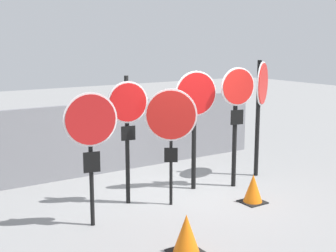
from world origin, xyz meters
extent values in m
plane|color=gray|center=(0.00, 0.00, 0.00)|extent=(40.00, 40.00, 0.00)
cube|color=slate|center=(0.00, 2.26, 0.78)|extent=(6.88, 0.12, 1.55)
cylinder|color=black|center=(-2.03, -0.32, 1.01)|extent=(0.07, 0.07, 2.03)
cylinder|color=white|center=(-2.04, -0.38, 1.70)|extent=(0.81, 0.18, 0.82)
cylinder|color=red|center=(-2.05, -0.40, 1.70)|extent=(0.75, 0.17, 0.76)
cube|color=black|center=(-2.04, -0.38, 1.04)|extent=(0.26, 0.07, 0.32)
cylinder|color=black|center=(-1.08, 0.27, 1.13)|extent=(0.07, 0.07, 2.27)
cylinder|color=white|center=(-1.09, 0.21, 1.82)|extent=(0.72, 0.14, 0.72)
cylinder|color=red|center=(-1.09, 0.19, 1.82)|extent=(0.66, 0.13, 0.66)
cube|color=black|center=(-1.09, 0.21, 1.28)|extent=(0.26, 0.06, 0.25)
cylinder|color=black|center=(-0.49, -0.22, 1.00)|extent=(0.05, 0.05, 2.00)
cylinder|color=white|center=(-0.52, -0.26, 1.61)|extent=(0.75, 0.52, 0.90)
cylinder|color=red|center=(-0.53, -0.27, 1.61)|extent=(0.70, 0.49, 0.84)
cube|color=black|center=(-0.52, -0.26, 0.91)|extent=(0.21, 0.15, 0.25)
cylinder|color=black|center=(0.38, 0.29, 1.04)|extent=(0.09, 0.09, 2.09)
cylinder|color=white|center=(0.36, 0.23, 1.88)|extent=(0.84, 0.18, 0.85)
cylinder|color=red|center=(0.36, 0.21, 1.88)|extent=(0.78, 0.17, 0.79)
cylinder|color=black|center=(1.14, -0.01, 1.16)|extent=(0.09, 0.09, 2.33)
cylinder|color=white|center=(1.13, -0.08, 1.99)|extent=(0.73, 0.13, 0.73)
cylinder|color=red|center=(1.12, -0.10, 1.99)|extent=(0.67, 0.12, 0.67)
cube|color=black|center=(1.13, -0.08, 1.40)|extent=(0.27, 0.06, 0.28)
cylinder|color=black|center=(2.03, 0.29, 1.23)|extent=(0.09, 0.09, 2.46)
cylinder|color=white|center=(2.07, 0.23, 1.97)|extent=(0.77, 0.52, 0.91)
cylinder|color=red|center=(2.08, 0.21, 1.97)|extent=(0.72, 0.49, 0.85)
cube|color=black|center=(0.79, -0.93, 0.01)|extent=(0.41, 0.41, 0.02)
cone|color=orange|center=(0.79, -0.93, 0.27)|extent=(0.34, 0.34, 0.50)
cube|color=black|center=(-1.36, -1.92, 0.01)|extent=(0.44, 0.44, 0.02)
cone|color=orange|center=(-1.36, -1.92, 0.29)|extent=(0.36, 0.36, 0.53)
camera|label=1|loc=(-4.83, -6.78, 2.88)|focal=50.00mm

